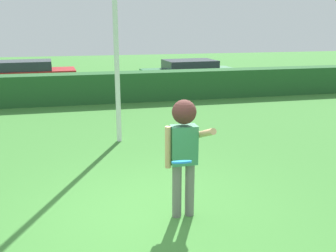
{
  "coord_description": "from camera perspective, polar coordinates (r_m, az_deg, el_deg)",
  "views": [
    {
      "loc": [
        -0.97,
        -5.19,
        2.84
      ],
      "look_at": [
        0.47,
        0.9,
        1.15
      ],
      "focal_mm": 40.9,
      "sensor_mm": 36.0,
      "label": 1
    }
  ],
  "objects": [
    {
      "name": "ground_plane",
      "position": [
        6.0,
        -2.42,
        -13.17
      ],
      "size": [
        60.0,
        60.0,
        0.0
      ],
      "primitive_type": "plane",
      "color": "#3E7F34"
    },
    {
      "name": "person",
      "position": [
        5.54,
        2.4,
        -2.57
      ],
      "size": [
        0.56,
        0.76,
        1.8
      ],
      "color": "slate",
      "rests_on": "ground"
    },
    {
      "name": "frisbee",
      "position": [
        4.67,
        2.04,
        -5.38
      ],
      "size": [
        0.25,
        0.25,
        0.09
      ],
      "color": "#268CE5"
    },
    {
      "name": "lamppost",
      "position": [
        9.17,
        -7.93,
        17.18
      ],
      "size": [
        0.24,
        0.24,
        5.75
      ],
      "color": "silver",
      "rests_on": "ground"
    },
    {
      "name": "hedge_row",
      "position": [
        14.36,
        -9.26,
        5.7
      ],
      "size": [
        29.73,
        0.9,
        1.07
      ],
      "primitive_type": "cube",
      "color": "#255929",
      "rests_on": "ground"
    },
    {
      "name": "parked_car_red",
      "position": [
        17.95,
        -20.41,
        7.31
      ],
      "size": [
        4.3,
        2.02,
        1.25
      ],
      "color": "#B21E1E",
      "rests_on": "ground"
    },
    {
      "name": "parked_car_green",
      "position": [
        17.21,
        3.24,
        7.93
      ],
      "size": [
        4.3,
        2.03,
        1.25
      ],
      "color": "#1E6633",
      "rests_on": "ground"
    }
  ]
}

